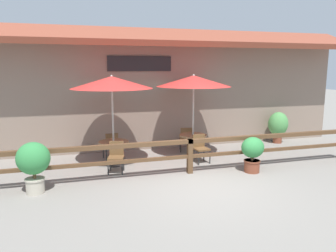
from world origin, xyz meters
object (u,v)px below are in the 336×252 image
(chair_near_wallside, at_px, (111,144))
(chair_middle_streetside, at_px, (201,147))
(potted_plant_broad_leaf, at_px, (33,162))
(potted_plant_tall_tropical, at_px, (253,152))
(chair_near_streetside, at_px, (116,155))
(chair_middle_wallside, at_px, (186,138))
(dining_table_near, at_px, (114,146))
(potted_plant_small_flowering, at_px, (278,125))
(patio_umbrella_near, at_px, (112,82))
(patio_umbrella_middle, at_px, (194,81))
(dining_table_middle, at_px, (193,139))

(chair_near_wallside, bearing_deg, chair_middle_streetside, 147.52)
(potted_plant_broad_leaf, bearing_deg, potted_plant_tall_tropical, -0.50)
(potted_plant_tall_tropical, bearing_deg, chair_near_streetside, 163.76)
(chair_middle_wallside, bearing_deg, potted_plant_tall_tropical, 125.05)
(dining_table_near, xyz_separation_m, chair_middle_streetside, (2.58, -0.43, -0.10))
(chair_middle_wallside, bearing_deg, potted_plant_small_flowering, -161.98)
(chair_middle_streetside, height_order, potted_plant_tall_tropical, potted_plant_tall_tropical)
(chair_middle_wallside, bearing_deg, chair_middle_streetside, 103.91)
(patio_umbrella_near, relative_size, chair_near_wallside, 3.11)
(chair_middle_streetside, bearing_deg, potted_plant_small_flowering, 16.87)
(chair_near_streetside, xyz_separation_m, potted_plant_broad_leaf, (-2.01, -1.00, 0.25))
(potted_plant_tall_tropical, bearing_deg, chair_middle_streetside, 127.98)
(patio_umbrella_middle, xyz_separation_m, potted_plant_broad_leaf, (-4.62, -1.93, -1.72))
(chair_middle_streetside, xyz_separation_m, potted_plant_tall_tropical, (1.01, -1.30, 0.10))
(patio_umbrella_middle, xyz_separation_m, potted_plant_small_flowering, (3.83, 0.92, -1.75))
(dining_table_near, distance_m, chair_near_streetside, 0.69)
(patio_umbrella_middle, relative_size, potted_plant_tall_tropical, 2.69)
(chair_near_wallside, relative_size, dining_table_middle, 0.96)
(chair_near_wallside, relative_size, potted_plant_small_flowering, 0.71)
(patio_umbrella_middle, height_order, dining_table_middle, patio_umbrella_middle)
(chair_middle_streetside, bearing_deg, chair_middle_wallside, 83.59)
(chair_middle_wallside, bearing_deg, chair_near_wallside, 20.22)
(chair_near_wallside, height_order, dining_table_middle, chair_near_wallside)
(chair_near_streetside, distance_m, dining_table_middle, 2.77)
(patio_umbrella_near, height_order, patio_umbrella_middle, same)
(patio_umbrella_near, relative_size, chair_middle_wallside, 3.11)
(chair_middle_streetside, height_order, potted_plant_small_flowering, potted_plant_small_flowering)
(dining_table_near, height_order, chair_near_wallside, chair_near_wallside)
(dining_table_middle, xyz_separation_m, potted_plant_tall_tropical, (1.01, -1.98, -0.01))
(patio_umbrella_near, bearing_deg, potted_plant_tall_tropical, -25.70)
(patio_umbrella_near, xyz_separation_m, potted_plant_small_flowering, (6.42, 1.17, -1.75))
(patio_umbrella_middle, distance_m, potted_plant_small_flowering, 4.31)
(potted_plant_broad_leaf, bearing_deg, chair_near_wallside, 49.30)
(chair_middle_streetside, height_order, chair_middle_wallside, same)
(patio_umbrella_middle, bearing_deg, chair_near_streetside, -160.42)
(chair_middle_streetside, bearing_deg, chair_near_streetside, 179.58)
(dining_table_near, relative_size, potted_plant_tall_tropical, 0.90)
(dining_table_near, distance_m, chair_near_wallside, 0.68)
(potted_plant_tall_tropical, height_order, potted_plant_small_flowering, potted_plant_small_flowering)
(potted_plant_small_flowering, bearing_deg, chair_near_streetside, -163.99)
(patio_umbrella_near, relative_size, chair_middle_streetside, 3.11)
(chair_middle_streetside, bearing_deg, potted_plant_broad_leaf, -170.64)
(patio_umbrella_middle, bearing_deg, chair_middle_streetside, -90.61)
(dining_table_near, relative_size, chair_middle_wallside, 1.04)
(patio_umbrella_near, distance_m, dining_table_near, 1.87)
(dining_table_near, height_order, patio_umbrella_middle, patio_umbrella_middle)
(dining_table_near, xyz_separation_m, dining_table_middle, (2.59, 0.25, 0.00))
(patio_umbrella_middle, relative_size, potted_plant_broad_leaf, 2.21)
(patio_umbrella_middle, distance_m, dining_table_middle, 1.87)
(dining_table_near, bearing_deg, chair_middle_wallside, 19.81)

